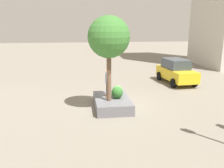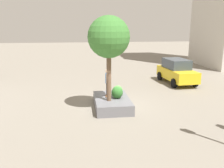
# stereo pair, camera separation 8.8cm
# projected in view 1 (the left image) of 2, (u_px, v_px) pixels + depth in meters

# --- Properties ---
(ground_plane) EXTENTS (120.00, 120.00, 0.00)m
(ground_plane) POSITION_uv_depth(u_px,v_px,m) (116.00, 105.00, 15.75)
(ground_plane) COLOR gray
(planter_ledge) EXTENTS (3.54, 2.16, 0.64)m
(planter_ledge) POSITION_uv_depth(u_px,v_px,m) (112.00, 103.00, 15.26)
(planter_ledge) COLOR slate
(planter_ledge) RESTS_ON ground
(plaza_tree) EXTENTS (2.44, 2.44, 5.03)m
(plaza_tree) POSITION_uv_depth(u_px,v_px,m) (109.00, 38.00, 13.75)
(plaza_tree) COLOR brown
(plaza_tree) RESTS_ON planter_ledge
(boxwood_shrub) EXTENTS (0.66, 0.66, 0.66)m
(boxwood_shrub) POSITION_uv_depth(u_px,v_px,m) (118.00, 91.00, 15.63)
(boxwood_shrub) COLOR #4C8C3D
(boxwood_shrub) RESTS_ON planter_ledge
(hedge_clump) EXTENTS (0.72, 0.72, 0.72)m
(hedge_clump) POSITION_uv_depth(u_px,v_px,m) (117.00, 92.00, 15.06)
(hedge_clump) COLOR #2D6628
(hedge_clump) RESTS_ON planter_ledge
(skateboard) EXTENTS (0.82, 0.34, 0.07)m
(skateboard) POSITION_uv_depth(u_px,v_px,m) (108.00, 95.00, 15.58)
(skateboard) COLOR brown
(skateboard) RESTS_ON planter_ledge
(skateboarder) EXTENTS (0.57, 0.30, 1.71)m
(skateboarder) POSITION_uv_depth(u_px,v_px,m) (107.00, 80.00, 15.34)
(skateboarder) COLOR black
(skateboarder) RESTS_ON skateboard
(taxi_cab) EXTENTS (4.78, 2.45, 2.16)m
(taxi_cab) POSITION_uv_depth(u_px,v_px,m) (176.00, 71.00, 21.58)
(taxi_cab) COLOR gold
(taxi_cab) RESTS_ON ground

